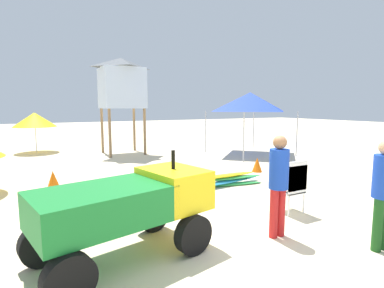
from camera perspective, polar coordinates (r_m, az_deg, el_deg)
name	(u,v)px	position (r m, az deg, el deg)	size (l,w,h in m)	color
ground	(256,241)	(5.28, 12.06, -17.54)	(80.00, 80.00, 0.00)	beige
utility_cart	(129,205)	(4.50, -11.92, -11.20)	(2.75, 1.76, 1.50)	#197A2D
stacked_plastic_chairs	(293,182)	(6.51, 18.60, -6.90)	(0.48, 0.48, 1.11)	white
surfboard_pile	(225,180)	(8.44, 6.23, -6.79)	(2.56, 0.75, 0.32)	green
lifeguard_near_left	(279,179)	(5.21, 16.11, -6.43)	(0.32, 0.32, 1.72)	red
lifeguard_near_center	(384,188)	(5.38, 32.58, -7.02)	(0.32, 0.32, 1.70)	#194C19
popup_canopy	(250,102)	(14.03, 10.96, 7.84)	(2.99, 2.99, 2.82)	#B2B2B7
lifeguard_tower	(122,83)	(14.22, -13.22, 11.16)	(1.98, 1.98, 4.35)	olive
beach_umbrella_left	(35,120)	(16.14, -27.70, 4.11)	(1.95, 1.95, 1.90)	beige
traffic_cone_near	(257,165)	(10.35, 12.26, -3.86)	(0.34, 0.34, 0.49)	orange
traffic_cone_far	(53,181)	(8.61, -24.84, -6.39)	(0.38, 0.38, 0.54)	orange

